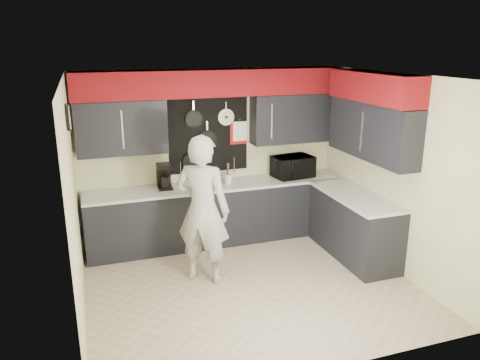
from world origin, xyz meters
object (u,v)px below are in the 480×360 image
object	(u,v)px
microwave	(293,167)
coffee_maker	(164,175)
person	(203,210)
utensil_crock	(228,179)
knife_block	(214,177)

from	to	relation	value
microwave	coffee_maker	size ratio (longest dim) A/B	1.65
microwave	person	xyz separation A→B (m)	(-1.74, -1.10, -0.13)
utensil_crock	coffee_maker	distance (m)	0.96
microwave	knife_block	distance (m)	1.28
microwave	coffee_maker	distance (m)	2.01
knife_block	coffee_maker	xyz separation A→B (m)	(-0.73, 0.06, 0.08)
utensil_crock	knife_block	bearing A→B (deg)	171.82
coffee_maker	person	world-z (taller)	person
knife_block	utensil_crock	size ratio (longest dim) A/B	1.54
microwave	utensil_crock	size ratio (longest dim) A/B	4.21
utensil_crock	person	bearing A→B (deg)	-121.88
utensil_crock	coffee_maker	xyz separation A→B (m)	(-0.94, 0.09, 0.12)
microwave	utensil_crock	bearing A→B (deg)	173.06
coffee_maker	utensil_crock	bearing A→B (deg)	-2.81
person	microwave	bearing A→B (deg)	-111.44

